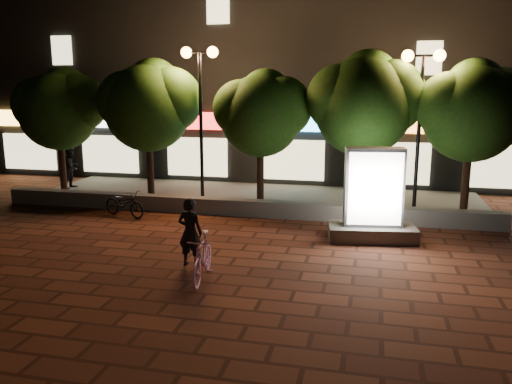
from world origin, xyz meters
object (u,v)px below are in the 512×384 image
(tree_far_left, at_px, (60,106))
(tree_left, at_px, (150,102))
(tree_far_right, at_px, (474,107))
(tree_mid, at_px, (262,110))
(scooter_parked, at_px, (124,203))
(ad_kiosk, at_px, (373,203))
(street_lamp_right, at_px, (421,90))
(street_lamp_left, at_px, (200,85))
(scooter_pink, at_px, (203,257))
(tree_right, at_px, (365,100))
(pedestrian, at_px, (72,167))
(rider, at_px, (190,232))

(tree_far_left, distance_m, tree_left, 3.51)
(tree_far_left, xyz_separation_m, tree_far_right, (14.00, 0.00, 0.08))
(tree_mid, distance_m, scooter_parked, 5.36)
(tree_left, distance_m, ad_kiosk, 8.67)
(tree_mid, bearing_deg, street_lamp_right, -3.04)
(tree_left, xyz_separation_m, street_lamp_left, (1.95, -0.26, 0.58))
(street_lamp_right, bearing_deg, scooter_parked, -165.97)
(tree_far_left, bearing_deg, tree_far_right, 0.00)
(tree_far_right, xyz_separation_m, scooter_pink, (-6.24, -7.00, -2.87))
(tree_left, xyz_separation_m, ad_kiosk, (7.68, -3.20, -2.46))
(tree_right, bearing_deg, pedestrian, 175.15)
(tree_far_left, bearing_deg, street_lamp_right, -1.21)
(street_lamp_left, xyz_separation_m, scooter_pink, (2.32, -6.74, -3.53))
(scooter_pink, distance_m, rider, 1.00)
(tree_right, bearing_deg, tree_far_left, -180.00)
(rider, height_order, pedestrian, pedestrian)
(ad_kiosk, bearing_deg, rider, -142.76)
(scooter_pink, height_order, pedestrian, pedestrian)
(street_lamp_right, bearing_deg, scooter_pink, -124.81)
(rider, bearing_deg, tree_mid, -88.08)
(tree_far_left, height_order, scooter_pink, tree_far_left)
(tree_left, height_order, street_lamp_right, street_lamp_right)
(tree_mid, relative_size, scooter_parked, 2.81)
(street_lamp_left, bearing_deg, tree_far_right, 1.76)
(tree_mid, height_order, scooter_pink, tree_mid)
(tree_left, height_order, scooter_pink, tree_left)
(tree_left, distance_m, street_lamp_left, 2.05)
(ad_kiosk, distance_m, scooter_parked, 7.59)
(tree_far_right, distance_m, pedestrian, 14.57)
(tree_far_left, distance_m, tree_mid, 7.50)
(tree_far_left, height_order, tree_far_right, tree_far_right)
(pedestrian, bearing_deg, tree_mid, -95.50)
(tree_mid, xyz_separation_m, ad_kiosk, (3.68, -3.20, -2.23))
(ad_kiosk, bearing_deg, street_lamp_right, 66.64)
(scooter_pink, bearing_deg, ad_kiosk, 41.51)
(tree_left, bearing_deg, pedestrian, 166.13)
(tree_far_right, distance_m, street_lamp_left, 8.58)
(tree_mid, bearing_deg, scooter_parked, -147.42)
(tree_far_left, height_order, scooter_parked, tree_far_left)
(tree_far_left, distance_m, scooter_parked, 5.25)
(scooter_pink, xyz_separation_m, scooter_parked, (-4.12, 4.54, -0.08))
(street_lamp_right, relative_size, rider, 3.18)
(tree_right, height_order, scooter_pink, tree_right)
(scooter_pink, xyz_separation_m, rider, (-0.56, 0.78, 0.29))
(tree_right, relative_size, scooter_parked, 3.17)
(rider, bearing_deg, pedestrian, -38.96)
(street_lamp_right, bearing_deg, tree_far_left, 178.79)
(tree_mid, xyz_separation_m, street_lamp_right, (4.95, -0.26, 0.68))
(scooter_parked, bearing_deg, tree_right, -53.10)
(street_lamp_right, bearing_deg, rider, -131.35)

